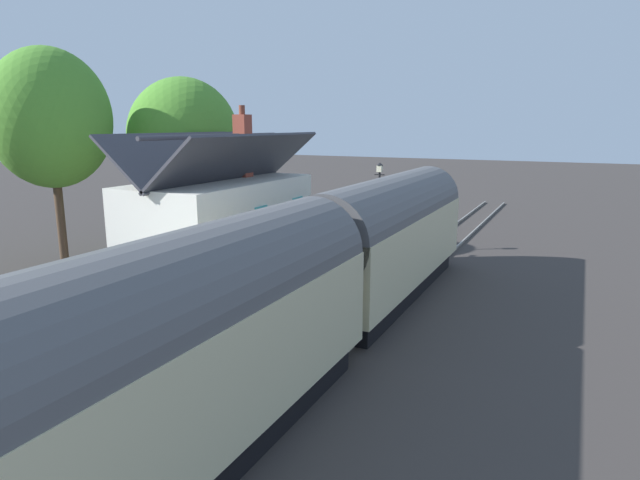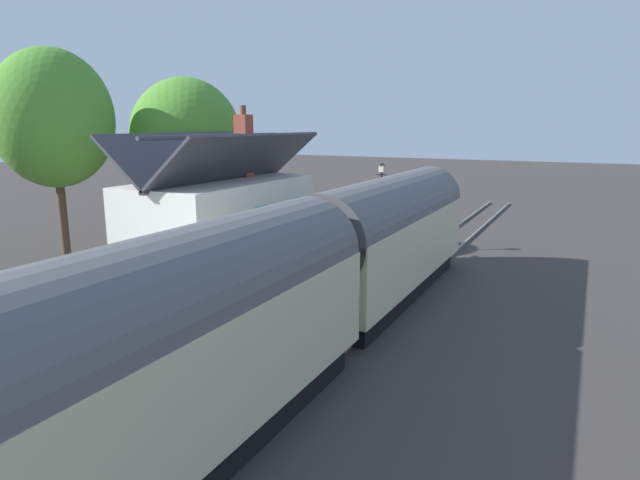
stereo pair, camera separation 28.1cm
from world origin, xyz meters
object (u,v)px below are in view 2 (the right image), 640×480
planter_by_door (379,217)px  lamp_post_platform (381,184)px  planter_bench_right (269,273)px  tree_far_left (53,119)px  bench_near_building (379,213)px  planter_edge_far (304,218)px  planter_edge_near (348,213)px  train (319,272)px  tree_behind_building (186,137)px  planter_bench_left (373,226)px  bench_by_lamp (62,343)px  station_building (222,216)px  bench_platform_end (173,299)px

planter_by_door → lamp_post_platform: 2.69m
planter_bench_right → tree_far_left: (0.04, 10.08, 5.11)m
bench_near_building → planter_edge_far: 4.16m
planter_bench_right → planter_edge_near: 12.23m
train → bench_near_building: train is taller
lamp_post_platform → tree_behind_building: tree_behind_building is taller
planter_edge_near → planter_bench_left: bearing=-139.9°
planter_by_door → planter_bench_left: bearing=-165.3°
planter_bench_right → planter_bench_left: planter_bench_left is taller
bench_by_lamp → lamp_post_platform: 17.11m
train → planter_edge_far: (11.96, 6.91, -0.90)m
train → planter_bench_left: size_ratio=28.63×
planter_by_door → tree_behind_building: tree_behind_building is taller
bench_near_building → planter_by_door: 1.19m
train → lamp_post_platform: 12.18m
bench_by_lamp → planter_by_door: bearing=-0.9°
station_building → planter_edge_near: station_building is taller
planter_edge_far → train: bearing=-150.0°
planter_edge_near → lamp_post_platform: size_ratio=0.23×
bench_by_lamp → lamp_post_platform: (16.97, -1.06, 1.92)m
station_building → bench_near_building: bearing=-13.6°
bench_platform_end → planter_edge_far: 14.06m
planter_bench_left → planter_by_door: planter_by_door is taller
train → tree_behind_building: (7.68, 10.88, 3.32)m
bench_platform_end → lamp_post_platform: 13.72m
planter_bench_left → lamp_post_platform: lamp_post_platform is taller
bench_near_building → bench_by_lamp: bearing=-179.8°
bench_by_lamp → planter_by_door: size_ratio=1.58×
bench_near_building → lamp_post_platform: bearing=-158.4°
planter_edge_near → planter_edge_far: size_ratio=1.09×
tree_behind_building → tree_far_left: 5.75m
bench_by_lamp → planter_bench_right: bench_by_lamp is taller
planter_by_door → planter_edge_far: bearing=114.6°
bench_platform_end → lamp_post_platform: (13.55, -0.96, 1.92)m
bench_platform_end → tree_behind_building: bearing=37.7°
station_building → tree_far_left: (-1.70, 6.87, 3.70)m
train → bench_by_lamp: bearing=144.2°
planter_bench_right → planter_bench_left: 8.78m
planter_bench_right → tree_behind_building: tree_behind_building is taller
station_building → bench_by_lamp: 9.74m
bench_platform_end → planter_by_door: (15.28, -0.21, -0.01)m
tree_behind_building → planter_edge_far: bearing=-42.8°
station_building → planter_bench_left: 7.97m
planter_by_door → planter_edge_far: 3.87m
bench_near_building → station_building: bearing=166.4°
train → bench_platform_end: train is taller
station_building → train: bearing=-123.5°
planter_bench_left → planter_edge_far: bearing=79.6°
planter_bench_left → train: bearing=-166.1°
planter_bench_right → tree_behind_building: (5.25, 7.76, 4.34)m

